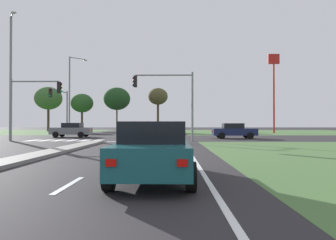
% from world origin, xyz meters
% --- Properties ---
extents(ground_plane, '(200.00, 200.00, 0.00)m').
position_xyz_m(ground_plane, '(0.00, 30.00, 0.00)').
color(ground_plane, '#282628').
extents(grass_verge_far_left, '(35.00, 35.00, 0.01)m').
position_xyz_m(grass_verge_far_left, '(-25.50, 54.50, 0.00)').
color(grass_verge_far_left, '#476B38').
rests_on(grass_verge_far_left, ground).
extents(grass_verge_far_right, '(35.00, 35.00, 0.01)m').
position_xyz_m(grass_verge_far_right, '(25.50, 54.50, 0.00)').
color(grass_verge_far_right, '#476B38').
rests_on(grass_verge_far_right, ground).
extents(median_island_near, '(1.20, 22.00, 0.14)m').
position_xyz_m(median_island_near, '(0.00, 11.00, 0.07)').
color(median_island_near, gray).
rests_on(median_island_near, ground).
extents(median_island_far, '(1.20, 36.00, 0.14)m').
position_xyz_m(median_island_far, '(0.00, 55.00, 0.07)').
color(median_island_far, gray).
rests_on(median_island_far, ground).
extents(lane_dash_near, '(0.14, 2.00, 0.01)m').
position_xyz_m(lane_dash_near, '(3.50, 5.82, 0.01)').
color(lane_dash_near, silver).
rests_on(lane_dash_near, ground).
extents(lane_dash_second, '(0.14, 2.00, 0.01)m').
position_xyz_m(lane_dash_second, '(3.50, 11.82, 0.01)').
color(lane_dash_second, silver).
rests_on(lane_dash_second, ground).
extents(lane_dash_third, '(0.14, 2.00, 0.01)m').
position_xyz_m(lane_dash_third, '(3.50, 17.82, 0.01)').
color(lane_dash_third, silver).
rests_on(lane_dash_third, ground).
extents(lane_dash_fourth, '(0.14, 2.00, 0.01)m').
position_xyz_m(lane_dash_fourth, '(3.50, 23.82, 0.01)').
color(lane_dash_fourth, silver).
rests_on(lane_dash_fourth, ground).
extents(edge_line_right, '(0.14, 24.00, 0.01)m').
position_xyz_m(edge_line_right, '(6.85, 12.00, 0.01)').
color(edge_line_right, silver).
rests_on(edge_line_right, ground).
extents(stop_bar_near, '(6.40, 0.50, 0.01)m').
position_xyz_m(stop_bar_near, '(3.80, 23.00, 0.01)').
color(stop_bar_near, silver).
rests_on(stop_bar_near, ground).
extents(crosswalk_bar_near, '(0.70, 2.80, 0.01)m').
position_xyz_m(crosswalk_bar_near, '(-6.40, 24.80, 0.01)').
color(crosswalk_bar_near, silver).
rests_on(crosswalk_bar_near, ground).
extents(crosswalk_bar_second, '(0.70, 2.80, 0.01)m').
position_xyz_m(crosswalk_bar_second, '(-5.25, 24.80, 0.01)').
color(crosswalk_bar_second, silver).
rests_on(crosswalk_bar_second, ground).
extents(crosswalk_bar_third, '(0.70, 2.80, 0.01)m').
position_xyz_m(crosswalk_bar_third, '(-4.10, 24.80, 0.01)').
color(crosswalk_bar_third, silver).
rests_on(crosswalk_bar_third, ground).
extents(crosswalk_bar_fourth, '(0.70, 2.80, 0.01)m').
position_xyz_m(crosswalk_bar_fourth, '(-2.95, 24.80, 0.01)').
color(crosswalk_bar_fourth, silver).
rests_on(crosswalk_bar_fourth, ground).
extents(crosswalk_bar_fifth, '(0.70, 2.80, 0.01)m').
position_xyz_m(crosswalk_bar_fifth, '(-1.80, 24.80, 0.01)').
color(crosswalk_bar_fifth, silver).
rests_on(crosswalk_bar_fifth, ground).
extents(crosswalk_bar_sixth, '(0.70, 2.80, 0.01)m').
position_xyz_m(crosswalk_bar_sixth, '(-0.65, 24.80, 0.01)').
color(crosswalk_bar_sixth, silver).
rests_on(crosswalk_bar_sixth, ground).
extents(car_silver_near, '(2.05, 4.42, 1.53)m').
position_xyz_m(car_silver_near, '(-2.27, 56.40, 0.78)').
color(car_silver_near, '#B7B7BC').
rests_on(car_silver_near, ground).
extents(car_teal_second, '(1.98, 4.53, 1.51)m').
position_xyz_m(car_teal_second, '(5.47, 6.60, 0.77)').
color(car_teal_second, '#19565B').
rests_on(car_teal_second, ground).
extents(car_grey_third, '(4.31, 2.09, 1.58)m').
position_xyz_m(car_grey_third, '(-5.22, 31.36, 0.81)').
color(car_grey_third, slate).
rests_on(car_grey_third, ground).
extents(car_navy_fourth, '(4.36, 1.94, 1.53)m').
position_xyz_m(car_navy_fourth, '(12.13, 28.67, 0.78)').
color(car_navy_fourth, '#161E47').
rests_on(car_navy_fourth, ground).
extents(traffic_signal_far_left, '(0.32, 5.54, 5.69)m').
position_xyz_m(traffic_signal_far_left, '(-7.60, 34.58, 3.97)').
color(traffic_signal_far_left, gray).
rests_on(traffic_signal_far_left, ground).
extents(traffic_signal_near_right, '(5.09, 0.32, 5.78)m').
position_xyz_m(traffic_signal_near_right, '(5.77, 23.40, 4.00)').
color(traffic_signal_near_right, gray).
rests_on(traffic_signal_near_right, ground).
extents(traffic_signal_near_left, '(4.41, 0.32, 5.28)m').
position_xyz_m(traffic_signal_near_left, '(-5.97, 23.40, 3.63)').
color(traffic_signal_near_left, gray).
rests_on(traffic_signal_near_left, ground).
extents(street_lamp_second, '(1.38, 1.72, 10.96)m').
position_xyz_m(street_lamp_second, '(-8.27, 24.55, 6.02)').
color(street_lamp_second, gray).
rests_on(street_lamp_second, ground).
extents(street_lamp_third, '(2.14, 1.74, 10.84)m').
position_xyz_m(street_lamp_third, '(-8.20, 39.71, 6.01)').
color(street_lamp_third, gray).
rests_on(street_lamp_third, ground).
extents(pedestrian_at_median, '(0.34, 0.34, 1.69)m').
position_xyz_m(pedestrian_at_median, '(-0.18, 41.99, 1.16)').
color(pedestrian_at_median, maroon).
rests_on(pedestrian_at_median, median_island_far).
extents(fastfood_pole_sign, '(1.80, 0.40, 12.73)m').
position_xyz_m(fastfood_pole_sign, '(22.24, 46.60, 9.20)').
color(fastfood_pole_sign, red).
rests_on(fastfood_pole_sign, ground).
extents(treeline_near, '(5.33, 5.33, 8.87)m').
position_xyz_m(treeline_near, '(-18.83, 57.40, 6.57)').
color(treeline_near, '#423323').
rests_on(treeline_near, ground).
extents(treeline_second, '(4.52, 4.52, 7.68)m').
position_xyz_m(treeline_second, '(-12.61, 59.13, 5.72)').
color(treeline_second, '#423323').
rests_on(treeline_second, ground).
extents(treeline_third, '(5.46, 5.46, 8.99)m').
position_xyz_m(treeline_third, '(-5.53, 59.60, 6.66)').
color(treeline_third, '#423323').
rests_on(treeline_third, ground).
extents(treeline_fourth, '(4.14, 4.14, 9.05)m').
position_xyz_m(treeline_fourth, '(2.86, 61.14, 7.20)').
color(treeline_fourth, '#423323').
rests_on(treeline_fourth, ground).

